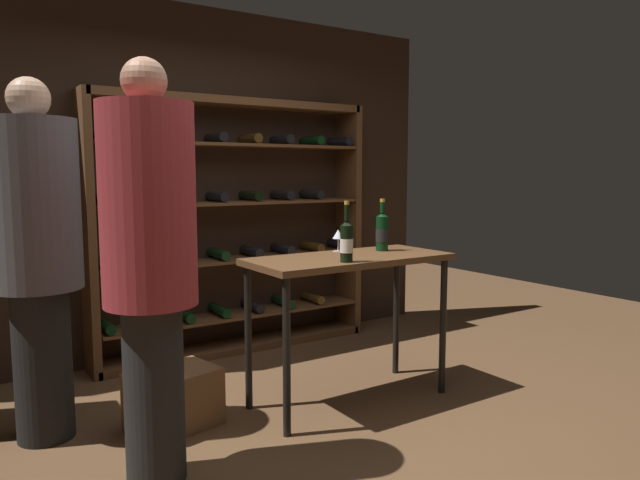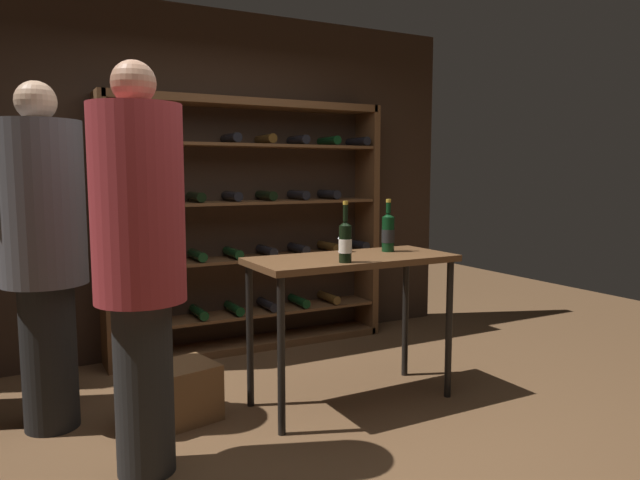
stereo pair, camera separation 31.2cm
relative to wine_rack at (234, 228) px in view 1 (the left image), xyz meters
name	(u,v)px [view 1 (the left image)]	position (x,y,z in m)	size (l,w,h in m)	color
ground_plane	(313,439)	(-0.36, -1.74, -1.02)	(9.91, 9.91, 0.00)	brown
back_wall	(181,182)	(-0.36, 0.21, 0.37)	(4.72, 0.10, 2.77)	#332319
wine_rack	(234,228)	(0.00, 0.00, 0.00)	(2.34, 0.32, 2.04)	brown
tasting_table	(349,273)	(0.13, -1.40, -0.19)	(1.29, 0.57, 0.94)	brown
person_host_in_suit	(150,253)	(-1.22, -1.69, 0.08)	(0.43, 0.43, 1.97)	black
person_bystander_red_print	(36,245)	(-1.59, -0.92, 0.06)	(0.47, 0.46, 1.96)	black
wine_crate	(174,399)	(-0.95, -1.18, -0.85)	(0.48, 0.34, 0.33)	brown
wine_bottle_red_label	(347,241)	(-0.03, -1.60, 0.05)	(0.08, 0.08, 0.36)	black
wine_bottle_amber_reserve	(382,232)	(0.46, -1.32, 0.05)	(0.09, 0.09, 0.35)	black
wine_glass_stemmed_left	(338,235)	(0.19, -1.19, 0.03)	(0.08, 0.08, 0.15)	silver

